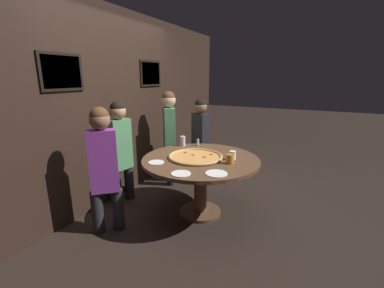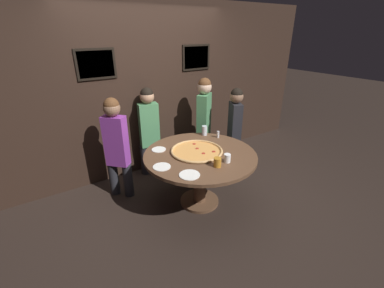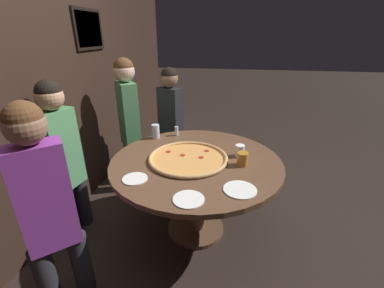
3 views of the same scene
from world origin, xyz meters
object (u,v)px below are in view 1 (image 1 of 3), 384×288
at_px(drink_cup_front_edge, 232,155).
at_px(drink_cup_far_left, 230,159).
at_px(diner_far_left, 169,132).
at_px(giant_pizza, 196,157).
at_px(diner_far_right, 120,147).
at_px(diner_side_left, 104,164).
at_px(white_plate_left_side, 216,173).
at_px(drink_cup_by_shaker, 183,141).
at_px(white_plate_far_back, 181,174).
at_px(diner_side_right, 200,135).
at_px(dining_table, 201,170).
at_px(white_plate_beside_cup, 156,162).
at_px(condiment_shaker, 198,142).

distance_m(drink_cup_front_edge, drink_cup_far_left, 0.17).
relative_size(drink_cup_far_left, diner_far_left, 0.07).
xyz_separation_m(giant_pizza, diner_far_right, (-0.18, 1.04, 0.04)).
xyz_separation_m(drink_cup_front_edge, diner_side_left, (-0.95, 1.12, 0.01)).
xyz_separation_m(drink_cup_far_left, white_plate_left_side, (-0.37, 0.02, -0.05)).
relative_size(drink_cup_front_edge, drink_cup_by_shaker, 0.73).
xyz_separation_m(white_plate_far_back, diner_side_right, (1.57, 0.52, 0.03)).
height_order(white_plate_far_back, white_plate_left_side, same).
bearing_deg(drink_cup_far_left, giant_pizza, 87.38).
xyz_separation_m(dining_table, white_plate_far_back, (-0.56, -0.04, 0.15)).
xyz_separation_m(drink_cup_by_shaker, white_plate_left_side, (-0.81, -0.84, -0.07)).
relative_size(giant_pizza, drink_cup_front_edge, 6.53).
distance_m(drink_cup_front_edge, diner_far_right, 1.49).
distance_m(drink_cup_by_shaker, white_plate_left_side, 1.17).
bearing_deg(diner_side_left, white_plate_far_back, 154.04).
relative_size(dining_table, drink_cup_far_left, 13.08).
distance_m(giant_pizza, diner_side_left, 1.07).
xyz_separation_m(white_plate_far_back, white_plate_left_side, (0.17, -0.32, 0.00)).
height_order(white_plate_beside_cup, white_plate_left_side, same).
xyz_separation_m(white_plate_far_back, diner_side_left, (-0.25, 0.81, 0.06)).
bearing_deg(white_plate_beside_cup, giant_pizza, -40.56).
xyz_separation_m(drink_cup_front_edge, drink_cup_far_left, (-0.16, -0.02, 0.00)).
height_order(white_plate_beside_cup, white_plate_far_back, same).
xyz_separation_m(drink_cup_front_edge, diner_far_right, (-0.32, 1.46, 0.00)).
distance_m(drink_cup_front_edge, drink_cup_by_shaker, 0.88).
relative_size(drink_cup_by_shaker, white_plate_left_side, 0.62).
bearing_deg(giant_pizza, white_plate_far_back, -169.06).
distance_m(diner_side_left, diner_far_right, 0.71).
height_order(drink_cup_front_edge, drink_cup_by_shaker, drink_cup_by_shaker).
bearing_deg(white_plate_left_side, dining_table, 42.62).
distance_m(drink_cup_far_left, diner_side_right, 1.35).
height_order(drink_cup_far_left, white_plate_far_back, drink_cup_far_left).
xyz_separation_m(giant_pizza, drink_cup_far_left, (-0.02, -0.44, 0.04)).
distance_m(drink_cup_front_edge, diner_side_left, 1.47).
relative_size(condiment_shaker, diner_side_right, 0.07).
xyz_separation_m(drink_cup_by_shaker, diner_side_right, (0.60, 0.00, -0.04)).
height_order(diner_side_right, diner_far_right, diner_far_right).
relative_size(dining_table, diner_far_left, 0.96).
height_order(dining_table, diner_far_right, diner_far_right).
relative_size(giant_pizza, diner_side_left, 0.47).
relative_size(giant_pizza, diner_side_right, 0.49).
height_order(drink_cup_front_edge, diner_far_left, diner_far_left).
bearing_deg(white_plate_far_back, diner_far_left, 36.24).
bearing_deg(white_plate_left_side, giant_pizza, 47.87).
relative_size(white_plate_far_back, white_plate_left_side, 0.90).
bearing_deg(giant_pizza, diner_far_right, 99.82).
bearing_deg(dining_table, condiment_shaker, 29.08).
distance_m(condiment_shaker, diner_far_right, 1.08).
relative_size(drink_cup_by_shaker, diner_side_left, 0.10).
height_order(condiment_shaker, diner_side_left, diner_side_left).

